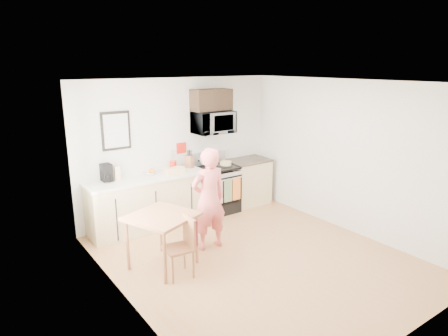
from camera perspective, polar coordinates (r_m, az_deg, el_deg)
floor at (r=6.18m, az=4.60°, el=-12.71°), size 4.60×4.60×0.00m
back_wall at (r=7.55m, az=-6.49°, el=2.84°), size 4.00×0.04×2.60m
front_wall at (r=4.32m, az=25.17°, el=-7.73°), size 4.00×0.04×2.60m
left_wall at (r=4.72m, az=-14.09°, el=-4.86°), size 0.04×4.60×2.60m
right_wall at (r=7.13m, az=17.24°, el=1.55°), size 0.04×4.60×2.60m
ceiling at (r=5.50m, az=5.17°, el=12.12°), size 4.00×4.60×0.04m
window at (r=5.38m, az=-17.06°, el=0.14°), size 0.06×1.40×1.50m
cabinet_left at (r=7.18m, az=-10.71°, el=-5.03°), size 2.10×0.60×0.90m
countertop_left at (r=7.03m, az=-10.90°, el=-1.42°), size 2.14×0.64×0.04m
cabinet_right at (r=8.30m, az=3.36°, el=-2.07°), size 0.84×0.60×0.90m
countertop_right at (r=8.17m, az=3.41°, el=1.09°), size 0.88×0.64×0.04m
range at (r=7.83m, az=-1.10°, el=-3.19°), size 0.76×0.70×1.16m
microwave at (r=7.61m, az=-1.60°, el=6.53°), size 0.76×0.51×0.42m
upper_cabinet at (r=7.60m, az=-1.82°, el=9.71°), size 0.76×0.35×0.40m
wall_art at (r=6.96m, az=-15.19°, el=5.16°), size 0.50×0.04×0.65m
wall_trivet at (r=7.56m, az=-6.10°, el=2.86°), size 0.20×0.02×0.20m
person at (r=6.20m, az=-2.21°, el=-4.45°), size 0.61×0.42×1.62m
dining_table at (r=5.72m, az=-8.88°, el=-7.51°), size 0.94×0.94×0.79m
chair at (r=5.54m, az=-5.42°, el=-9.87°), size 0.43×0.39×0.85m
knife_block at (r=7.53m, az=-4.97°, el=0.94°), size 0.15×0.17×0.23m
utensil_crock at (r=7.45m, az=-7.29°, el=0.97°), size 0.12×0.12×0.37m
fruit_bowl at (r=7.16m, az=-10.56°, el=-0.61°), size 0.23×0.23×0.10m
milk_carton at (r=6.94m, az=-15.00°, el=-0.70°), size 0.10×0.10×0.24m
coffee_maker at (r=6.91m, az=-16.41°, el=-0.71°), size 0.17×0.25×0.29m
bread_bag at (r=7.12m, az=-7.13°, el=-0.41°), size 0.33×0.16×0.12m
cake at (r=7.70m, az=0.24°, el=0.62°), size 0.27×0.27×0.09m
kettle at (r=7.76m, az=-2.77°, el=1.19°), size 0.20×0.20×0.25m
pot at (r=7.36m, az=-1.85°, el=0.05°), size 0.22×0.36×0.11m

